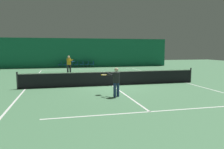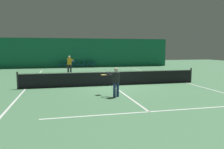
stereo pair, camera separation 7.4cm
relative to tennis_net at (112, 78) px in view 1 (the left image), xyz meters
The scene contains 18 objects.
ground_plane 0.51m from the tennis_net, ahead, with size 60.00×60.00×0.00m, color #4C7F56.
backdrop_curtain 15.26m from the tennis_net, 90.00° to the left, with size 23.00×0.12×3.84m.
court_line_baseline_far 11.91m from the tennis_net, 90.00° to the left, with size 11.00×0.10×0.00m.
court_line_service_far 6.42m from the tennis_net, 90.00° to the left, with size 8.25×0.10×0.00m.
court_line_service_near 6.42m from the tennis_net, 90.00° to the right, with size 8.25×0.10×0.00m.
court_line_sideline_left 5.52m from the tennis_net, behind, with size 0.10×23.80×0.00m.
court_line_sideline_right 5.52m from the tennis_net, ahead, with size 0.10×23.80×0.00m.
court_line_centre 0.51m from the tennis_net, ahead, with size 0.10×12.80×0.00m.
tennis_net is the anchor object (origin of this frame).
player_near 3.56m from the tennis_net, 100.33° to the right, with size 0.95×1.27×1.51m.
player_far 8.47m from the tennis_net, 107.26° to the left, with size 0.83×1.44×1.77m.
courtside_chair_0 15.02m from the tennis_net, 102.92° to the left, with size 0.44×0.44×0.84m.
courtside_chair_1 14.88m from the tennis_net, 100.31° to the left, with size 0.44×0.44×0.84m.
courtside_chair_2 14.77m from the tennis_net, 97.66° to the left, with size 0.44×0.44×0.84m.
courtside_chair_3 14.70m from the tennis_net, 94.97° to the left, with size 0.44×0.44×0.84m.
courtside_chair_4 14.65m from the tennis_net, 92.26° to the left, with size 0.44×0.44×0.84m.
courtside_chair_5 14.64m from the tennis_net, 89.55° to the left, with size 0.44×0.44×0.84m.
courtside_chair_6 14.66m from the tennis_net, 86.83° to the left, with size 0.44×0.44×0.84m.
Camera 1 is at (-3.37, -14.16, 2.45)m, focal length 35.00 mm.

